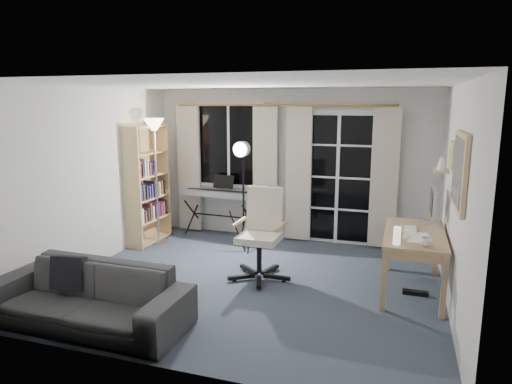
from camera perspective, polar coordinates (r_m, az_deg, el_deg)
floor at (r=5.78m, az=-0.53°, el=-11.28°), size 4.50×4.00×0.02m
window at (r=7.59m, az=-3.35°, el=5.89°), size 1.20×0.08×1.40m
french_door at (r=7.19m, az=10.18°, el=1.63°), size 1.32×0.09×2.11m
curtains at (r=7.27m, az=3.14°, el=2.43°), size 3.60×0.07×2.13m
bookshelf at (r=7.35m, az=-13.68°, el=0.52°), size 0.32×0.87×1.85m
torchiere_lamp at (r=7.16m, az=-12.54°, el=5.93°), size 0.39×0.39×1.96m
keyboard_piano at (r=7.46m, az=-4.40°, el=-0.25°), size 1.33×0.69×0.95m
studio_light at (r=6.58m, az=-1.76°, el=3.76°), size 0.31×0.34×1.68m
office_chair at (r=5.78m, az=0.84°, el=-4.12°), size 0.76×0.79×1.14m
desk at (r=5.61m, az=19.19°, el=-5.68°), size 0.67×1.34×0.72m
monitor at (r=5.97m, az=21.23°, el=-1.25°), size 0.17×0.52×0.45m
desk_clutter at (r=5.42m, az=18.52°, el=-6.98°), size 0.42×0.81×0.91m
mug at (r=5.10m, az=20.50°, el=-5.73°), size 0.12×0.09×0.12m
wall_mirror at (r=4.78m, az=24.10°, el=2.43°), size 0.04×0.94×0.74m
framed_print at (r=5.67m, az=23.31°, el=4.22°), size 0.03×0.42×0.32m
wall_shelf at (r=6.18m, az=22.15°, el=3.01°), size 0.16×0.30×0.18m
sofa at (r=4.91m, az=-20.48°, el=-11.03°), size 2.06×0.63×0.80m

